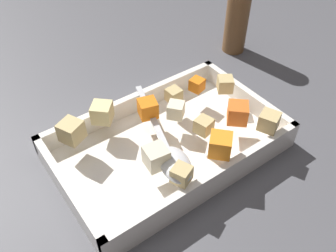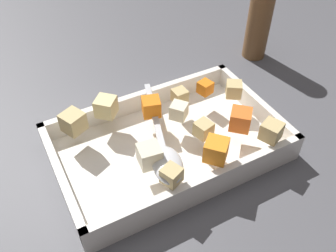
% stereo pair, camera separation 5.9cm
% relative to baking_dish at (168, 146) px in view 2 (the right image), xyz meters
% --- Properties ---
extents(ground_plane, '(4.00, 4.00, 0.00)m').
position_rel_baking_dish_xyz_m(ground_plane, '(0.02, -0.01, -0.01)').
color(ground_plane, '#4C4C51').
extents(baking_dish, '(0.37, 0.23, 0.05)m').
position_rel_baking_dish_xyz_m(baking_dish, '(0.00, 0.00, 0.00)').
color(baking_dish, white).
rests_on(baking_dish, ground_plane).
extents(carrot_chunk_corner_ne, '(0.05, 0.05, 0.03)m').
position_rel_baking_dish_xyz_m(carrot_chunk_corner_ne, '(-0.04, 0.09, 0.05)').
color(carrot_chunk_corner_ne, orange).
rests_on(carrot_chunk_corner_ne, baking_dish).
extents(carrot_chunk_mid_right, '(0.05, 0.05, 0.03)m').
position_rel_baking_dish_xyz_m(carrot_chunk_mid_right, '(-0.11, 0.05, 0.05)').
color(carrot_chunk_mid_right, orange).
rests_on(carrot_chunk_mid_right, baking_dish).
extents(carrot_chunk_near_spoon, '(0.04, 0.04, 0.03)m').
position_rel_baking_dish_xyz_m(carrot_chunk_near_spoon, '(0.01, -0.05, 0.05)').
color(carrot_chunk_near_spoon, orange).
rests_on(carrot_chunk_near_spoon, baking_dish).
extents(carrot_chunk_corner_se, '(0.03, 0.03, 0.02)m').
position_rel_baking_dish_xyz_m(carrot_chunk_corner_se, '(-0.11, -0.06, 0.05)').
color(carrot_chunk_corner_se, orange).
rests_on(carrot_chunk_corner_se, baking_dish).
extents(potato_chunk_back_center, '(0.05, 0.05, 0.03)m').
position_rel_baking_dish_xyz_m(potato_chunk_back_center, '(0.07, -0.09, 0.05)').
color(potato_chunk_back_center, '#E0CC89').
rests_on(potato_chunk_back_center, baking_dish).
extents(potato_chunk_corner_nw, '(0.03, 0.03, 0.03)m').
position_rel_baking_dish_xyz_m(potato_chunk_corner_nw, '(0.04, 0.09, 0.05)').
color(potato_chunk_corner_nw, tan).
rests_on(potato_chunk_corner_nw, baking_dish).
extents(potato_chunk_center, '(0.04, 0.04, 0.03)m').
position_rel_baking_dish_xyz_m(potato_chunk_center, '(-0.15, -0.03, 0.05)').
color(potato_chunk_center, tan).
rests_on(potato_chunk_center, baking_dish).
extents(potato_chunk_mid_left, '(0.04, 0.04, 0.03)m').
position_rel_baking_dish_xyz_m(potato_chunk_mid_left, '(-0.03, -0.02, 0.05)').
color(potato_chunk_mid_left, beige).
rests_on(potato_chunk_mid_left, baking_dish).
extents(potato_chunk_far_right, '(0.04, 0.04, 0.03)m').
position_rel_baking_dish_xyz_m(potato_chunk_far_right, '(-0.14, 0.09, 0.05)').
color(potato_chunk_far_right, tan).
rests_on(potato_chunk_far_right, baking_dish).
extents(potato_chunk_heap_top, '(0.04, 0.04, 0.03)m').
position_rel_baking_dish_xyz_m(potato_chunk_heap_top, '(0.13, -0.07, 0.05)').
color(potato_chunk_heap_top, tan).
rests_on(potato_chunk_heap_top, baking_dish).
extents(potato_chunk_far_left, '(0.03, 0.03, 0.03)m').
position_rel_baking_dish_xyz_m(potato_chunk_far_left, '(-0.05, 0.04, 0.05)').
color(potato_chunk_far_left, tan).
rests_on(potato_chunk_far_left, baking_dish).
extents(potato_chunk_corner_sw, '(0.03, 0.03, 0.02)m').
position_rel_baking_dish_xyz_m(potato_chunk_corner_sw, '(-0.05, -0.06, 0.05)').
color(potato_chunk_corner_sw, tan).
rests_on(potato_chunk_corner_sw, baking_dish).
extents(parsnip_chunk_rim_edge, '(0.04, 0.04, 0.03)m').
position_rel_baking_dish_xyz_m(parsnip_chunk_rim_edge, '(0.06, 0.05, 0.05)').
color(parsnip_chunk_rim_edge, beige).
rests_on(parsnip_chunk_rim_edge, baking_dish).
extents(serving_spoon, '(0.10, 0.24, 0.02)m').
position_rel_baking_dish_xyz_m(serving_spoon, '(0.03, 0.06, 0.05)').
color(serving_spoon, silver).
rests_on(serving_spoon, baking_dish).
extents(pepper_mill, '(0.05, 0.05, 0.22)m').
position_rel_baking_dish_xyz_m(pepper_mill, '(-0.32, -0.18, 0.09)').
color(pepper_mill, brown).
rests_on(pepper_mill, ground_plane).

